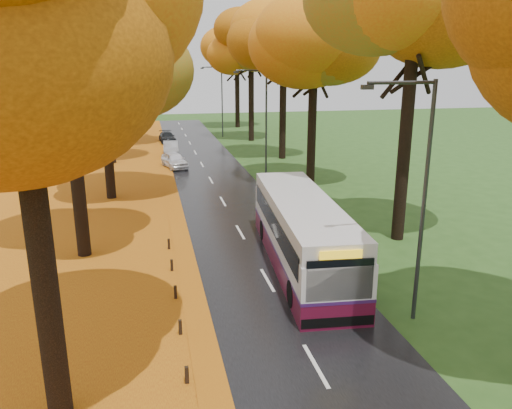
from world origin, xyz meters
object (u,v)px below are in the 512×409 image
object	(u,v)px
streetlamp_far	(220,96)
car_silver	(171,148)
streetlamp_near	(418,186)
bus	(302,231)
streetlamp_mid	(263,115)
car_dark	(167,137)
car_white	(174,160)

from	to	relation	value
streetlamp_far	car_silver	size ratio (longest dim) A/B	2.05
streetlamp_far	car_silver	world-z (taller)	streetlamp_far
streetlamp_near	streetlamp_far	world-z (taller)	same
streetlamp_near	bus	distance (m)	6.47
streetlamp_mid	bus	world-z (taller)	streetlamp_mid
streetlamp_near	car_silver	bearing A→B (deg)	100.81
streetlamp_near	streetlamp_mid	xyz separation A→B (m)	(0.00, 22.00, 0.00)
car_silver	car_dark	world-z (taller)	car_silver
streetlamp_near	bus	xyz separation A→B (m)	(-2.15, 5.23, -3.15)
streetlamp_far	car_dark	xyz separation A→B (m)	(-6.30, -3.03, -4.12)
car_white	streetlamp_far	bearing A→B (deg)	55.41
streetlamp_far	car_silver	distance (m)	13.32
streetlamp_mid	bus	size ratio (longest dim) A/B	0.71
streetlamp_near	car_white	distance (m)	28.19
streetlamp_near	streetlamp_far	distance (m)	44.00
streetlamp_mid	streetlamp_far	xyz separation A→B (m)	(0.00, 22.00, 0.00)
car_white	car_dark	distance (m)	13.79
streetlamp_far	car_white	distance (m)	18.41
car_silver	car_dark	xyz separation A→B (m)	(0.00, 7.99, -0.08)
streetlamp_near	streetlamp_far	bearing A→B (deg)	90.00
car_white	car_silver	bearing A→B (deg)	75.94
streetlamp_near	car_dark	distance (m)	41.66
streetlamp_near	car_dark	world-z (taller)	streetlamp_near
streetlamp_near	bus	size ratio (longest dim) A/B	0.71
car_white	streetlamp_near	bearing A→B (deg)	-91.02
streetlamp_mid	car_dark	size ratio (longest dim) A/B	2.08
streetlamp_far	car_white	world-z (taller)	streetlamp_far
car_silver	bus	bearing A→B (deg)	-79.71
bus	car_white	bearing A→B (deg)	105.38
streetlamp_near	streetlamp_mid	size ratio (longest dim) A/B	1.00
streetlamp_mid	car_dark	bearing A→B (deg)	108.36
bus	car_silver	size ratio (longest dim) A/B	2.88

